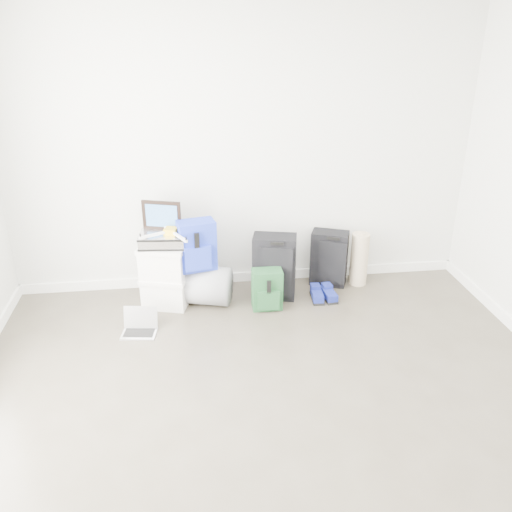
{
  "coord_description": "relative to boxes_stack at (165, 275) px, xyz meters",
  "views": [
    {
      "loc": [
        -0.54,
        -2.55,
        2.55
      ],
      "look_at": [
        0.05,
        1.9,
        0.54
      ],
      "focal_mm": 38.0,
      "sensor_mm": 36.0,
      "label": 1
    }
  ],
  "objects": [
    {
      "name": "boxes_stack",
      "position": [
        0.0,
        0.0,
        0.0
      ],
      "size": [
        0.51,
        0.45,
        0.61
      ],
      "rotation": [
        0.0,
        0.0,
        -0.28
      ],
      "color": "silver",
      "rests_on": "ground"
    },
    {
      "name": "carry_on",
      "position": [
        1.64,
        0.22,
        -0.02
      ],
      "size": [
        0.41,
        0.35,
        0.57
      ],
      "rotation": [
        0.0,
        0.0,
        -0.39
      ],
      "color": "black",
      "rests_on": "ground"
    },
    {
      "name": "painting",
      "position": [
        0.0,
        0.1,
        0.56
      ],
      "size": [
        0.36,
        0.14,
        0.27
      ],
      "rotation": [
        0.0,
        0.0,
        -0.32
      ],
      "color": "black",
      "rests_on": "briefcase"
    },
    {
      "name": "briefcase",
      "position": [
        0.0,
        0.0,
        0.36
      ],
      "size": [
        0.44,
        0.34,
        0.12
      ],
      "primitive_type": "cube",
      "rotation": [
        0.0,
        0.0,
        -0.1
      ],
      "color": "#B2B2B7",
      "rests_on": "boxes_stack"
    },
    {
      "name": "large_suitcase",
      "position": [
        1.04,
        0.02,
        0.01
      ],
      "size": [
        0.45,
        0.35,
        0.64
      ],
      "rotation": [
        0.0,
        0.0,
        -0.23
      ],
      "color": "black",
      "rests_on": "ground"
    },
    {
      "name": "laptop",
      "position": [
        -0.23,
        -0.48,
        -0.26
      ],
      "size": [
        0.32,
        0.26,
        0.21
      ],
      "rotation": [
        0.0,
        0.0,
        -0.15
      ],
      "color": "silver",
      "rests_on": "ground"
    },
    {
      "name": "shoes",
      "position": [
        1.51,
        -0.1,
        -0.26
      ],
      "size": [
        0.25,
        0.28,
        0.09
      ],
      "rotation": [
        0.0,
        0.0,
        -0.0
      ],
      "color": "black",
      "rests_on": "ground"
    },
    {
      "name": "drone",
      "position": [
        0.08,
        -0.02,
        0.45
      ],
      "size": [
        0.56,
        0.56,
        0.05
      ],
      "rotation": [
        0.0,
        0.0,
        -0.32
      ],
      "color": "gold",
      "rests_on": "briefcase"
    },
    {
      "name": "green_backpack",
      "position": [
        0.94,
        -0.21,
        -0.12
      ],
      "size": [
        0.28,
        0.21,
        0.39
      ],
      "rotation": [
        0.0,
        0.0,
        -0.0
      ],
      "color": "#153A1C",
      "rests_on": "ground"
    },
    {
      "name": "duffel_bag",
      "position": [
        0.31,
        -0.01,
        -0.12
      ],
      "size": [
        0.68,
        0.53,
        0.37
      ],
      "primitive_type": "cylinder",
      "rotation": [
        0.0,
        1.57,
        -0.29
      ],
      "color": "gray",
      "rests_on": "ground"
    },
    {
      "name": "room_envelope",
      "position": [
        0.79,
        -2.08,
        1.41
      ],
      "size": [
        4.52,
        5.02,
        2.71
      ],
      "color": "silver",
      "rests_on": "ground"
    },
    {
      "name": "blue_backpack",
      "position": [
        0.31,
        -0.04,
        0.29
      ],
      "size": [
        0.37,
        0.3,
        0.47
      ],
      "rotation": [
        0.0,
        0.0,
        0.21
      ],
      "color": "#18309D",
      "rests_on": "duffel_bag"
    },
    {
      "name": "rolled_rug",
      "position": [
        1.95,
        0.18,
        -0.03
      ],
      "size": [
        0.18,
        0.18,
        0.55
      ],
      "primitive_type": "cylinder",
      "color": "tan",
      "rests_on": "ground"
    },
    {
      "name": "ground",
      "position": [
        0.79,
        -2.1,
        -0.31
      ],
      "size": [
        5.0,
        5.0,
        0.0
      ],
      "primitive_type": "plane",
      "color": "#3E372D",
      "rests_on": "ground"
    }
  ]
}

